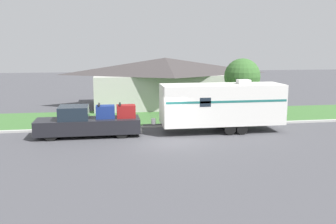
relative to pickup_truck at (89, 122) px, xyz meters
name	(u,v)px	position (x,y,z in m)	size (l,w,h in m)	color
ground_plane	(167,141)	(4.66, -1.92, -0.88)	(120.00, 120.00, 0.00)	#47474C
curb_strip	(159,126)	(4.66, 1.83, -0.81)	(80.00, 0.30, 0.14)	#ADADA8
lawn_strip	(153,117)	(4.66, 5.48, -0.87)	(80.00, 7.00, 0.03)	#3D6B33
house_across_street	(165,81)	(6.54, 11.28, 1.43)	(14.03, 7.40, 4.48)	#B2B2A8
pickup_truck	(89,122)	(0.00, 0.00, 0.00)	(6.48, 1.92, 2.04)	black
travel_trailer	(222,104)	(8.57, 0.00, 0.94)	(9.13, 2.41, 3.40)	black
mailbox	(212,109)	(8.69, 2.87, 0.12)	(0.48, 0.20, 1.30)	brown
tree_in_yard	(242,77)	(11.52, 4.44, 2.34)	(2.78, 2.78, 4.62)	brown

